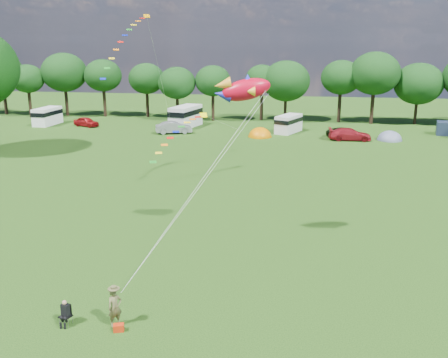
# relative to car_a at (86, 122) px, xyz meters

# --- Properties ---
(ground_plane) EXTENTS (180.00, 180.00, 0.00)m
(ground_plane) POSITION_rel_car_a_xyz_m (25.89, -46.16, -0.66)
(ground_plane) COLOR black
(ground_plane) RESTS_ON ground
(tree_line) EXTENTS (102.98, 10.98, 10.27)m
(tree_line) POSITION_rel_car_a_xyz_m (31.19, 8.83, 5.69)
(tree_line) COLOR black
(tree_line) RESTS_ON ground
(car_a) EXTENTS (4.26, 2.90, 1.32)m
(car_a) POSITION_rel_car_a_xyz_m (0.00, 0.00, 0.00)
(car_a) COLOR maroon
(car_a) RESTS_ON ground
(car_b) EXTENTS (4.71, 2.99, 1.56)m
(car_b) POSITION_rel_car_a_xyz_m (13.65, -3.37, 0.12)
(car_b) COLOR gray
(car_b) RESTS_ON ground
(car_c) EXTENTS (5.04, 2.33, 1.48)m
(car_c) POSITION_rel_car_a_xyz_m (36.06, -4.34, 0.08)
(car_c) COLOR maroon
(car_c) RESTS_ON ground
(car_d) EXTENTS (4.93, 3.49, 1.23)m
(car_d) POSITION_rel_car_a_xyz_m (35.52, -2.84, -0.05)
(car_d) COLOR black
(car_d) RESTS_ON ground
(campervan_a) EXTENTS (2.40, 5.11, 2.45)m
(campervan_a) POSITION_rel_car_a_xyz_m (-6.12, 0.55, 0.66)
(campervan_a) COLOR white
(campervan_a) RESTS_ON ground
(campervan_b) EXTENTS (3.86, 6.39, 2.92)m
(campervan_b) POSITION_rel_car_a_xyz_m (13.99, 1.94, 0.91)
(campervan_b) COLOR silver
(campervan_b) RESTS_ON ground
(campervan_c) EXTENTS (3.67, 5.10, 2.30)m
(campervan_c) POSITION_rel_car_a_xyz_m (28.45, -0.18, 0.58)
(campervan_c) COLOR silver
(campervan_c) RESTS_ON ground
(tent_orange) EXTENTS (3.00, 3.29, 2.35)m
(tent_orange) POSITION_rel_car_a_xyz_m (25.00, -3.83, -0.64)
(tent_orange) COLOR #DB7300
(tent_orange) RESTS_ON ground
(tent_greyblue) EXTENTS (3.04, 3.33, 2.26)m
(tent_greyblue) POSITION_rel_car_a_xyz_m (40.91, -3.48, -0.64)
(tent_greyblue) COLOR slate
(tent_greyblue) RESTS_ON ground
(awning_navy) EXTENTS (3.11, 2.70, 1.71)m
(awning_navy) POSITION_rel_car_a_xyz_m (48.80, 1.19, 0.20)
(awning_navy) COLOR #1A2539
(awning_navy) RESTS_ON ground
(kite_flyer) EXTENTS (0.74, 0.74, 1.73)m
(kite_flyer) POSITION_rel_car_a_xyz_m (22.72, -47.99, 0.20)
(kite_flyer) COLOR brown
(kite_flyer) RESTS_ON ground
(camp_chair) EXTENTS (0.60, 0.61, 1.18)m
(camp_chair) POSITION_rel_car_a_xyz_m (20.58, -48.26, 0.04)
(camp_chair) COLOR #99999E
(camp_chair) RESTS_ON ground
(kite_bag) EXTENTS (0.52, 0.42, 0.32)m
(kite_bag) POSITION_rel_car_a_xyz_m (23.00, -48.40, -0.50)
(kite_bag) COLOR #BB2A0B
(kite_bag) RESTS_ON ground
(fish_kite) EXTENTS (3.45, 1.70, 1.80)m
(fish_kite) POSITION_rel_car_a_xyz_m (26.90, -38.26, 8.59)
(fish_kite) COLOR #B9061F
(fish_kite) RESTS_ON ground
(streamer_kite_a) EXTENTS (3.34, 5.50, 5.75)m
(streamer_kite_a) POSITION_rel_car_a_xyz_m (14.20, -20.58, 11.55)
(streamer_kite_a) COLOR orange
(streamer_kite_a) RESTS_ON ground
(streamer_kite_b) EXTENTS (4.35, 4.61, 3.82)m
(streamer_kite_b) POSITION_rel_car_a_xyz_m (19.88, -23.64, 3.57)
(streamer_kite_b) COLOR #FFF700
(streamer_kite_b) RESTS_ON ground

